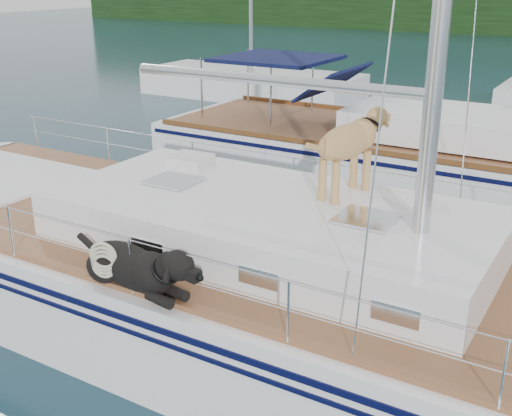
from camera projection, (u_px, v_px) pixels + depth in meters
The scene contains 4 objects.
ground at pixel (216, 319), 8.48m from camera, with size 120.00×120.00×0.00m, color black.
main_sailboat at pixel (221, 274), 8.20m from camera, with size 12.00×3.90×14.01m.
neighbor_sailboat at pixel (414, 160), 13.42m from camera, with size 11.00×3.50×13.30m.
bg_boat_west at pixel (251, 85), 23.46m from camera, with size 8.00×3.00×11.65m.
Camera 1 is at (4.29, -6.11, 4.31)m, focal length 45.00 mm.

